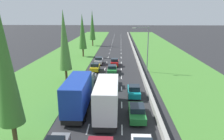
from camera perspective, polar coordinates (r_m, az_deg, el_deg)
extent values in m
plane|color=#28282B|center=(64.98, 0.95, 5.05)|extent=(300.00, 300.00, 0.00)
cube|color=#478433|center=(66.48, -10.06, 5.06)|extent=(14.00, 140.00, 0.04)
cube|color=#478433|center=(66.22, 13.50, 4.84)|extent=(14.00, 140.00, 0.04)
cube|color=#9E9B93|center=(65.02, 6.00, 5.35)|extent=(0.44, 120.00, 0.85)
cube|color=white|center=(22.37, -6.61, -15.71)|extent=(0.14, 2.00, 0.01)
cube|color=white|center=(27.63, -4.71, -9.34)|extent=(0.14, 2.00, 0.01)
cube|color=white|center=(33.15, -3.47, -5.04)|extent=(0.14, 2.00, 0.01)
cube|color=white|center=(38.81, -2.60, -1.97)|extent=(0.14, 2.00, 0.01)
cube|color=white|center=(44.56, -1.95, 0.30)|extent=(0.14, 2.00, 0.01)
cube|color=white|center=(50.37, -1.46, 2.06)|extent=(0.14, 2.00, 0.01)
cube|color=white|center=(56.21, -1.06, 3.45)|extent=(0.14, 2.00, 0.01)
cube|color=white|center=(62.09, -0.74, 4.58)|extent=(0.14, 2.00, 0.01)
cube|color=white|center=(67.99, -0.47, 5.51)|extent=(0.14, 2.00, 0.01)
cube|color=white|center=(73.90, -0.25, 6.29)|extent=(0.14, 2.00, 0.01)
cube|color=white|center=(79.83, -0.06, 6.96)|extent=(0.14, 2.00, 0.01)
cube|color=white|center=(85.77, 0.11, 7.53)|extent=(0.14, 2.00, 0.01)
cube|color=white|center=(91.71, 0.25, 8.03)|extent=(0.14, 2.00, 0.01)
cube|color=white|center=(97.67, 0.38, 8.47)|extent=(0.14, 2.00, 0.01)
cube|color=white|center=(103.63, 0.49, 8.86)|extent=(0.14, 2.00, 0.01)
cube|color=white|center=(109.59, 0.59, 9.21)|extent=(0.14, 2.00, 0.01)
cube|color=white|center=(115.55, 0.68, 9.52)|extent=(0.14, 2.00, 0.01)
cube|color=white|center=(121.52, 0.76, 9.80)|extent=(0.14, 2.00, 0.01)
cube|color=white|center=(22.14, 2.74, -15.98)|extent=(0.14, 2.00, 0.01)
cube|color=white|center=(27.45, 2.66, -9.48)|extent=(0.14, 2.00, 0.01)
cube|color=white|center=(32.99, 2.61, -5.12)|extent=(0.14, 2.00, 0.01)
cube|color=white|center=(38.68, 2.58, -2.04)|extent=(0.14, 2.00, 0.01)
cube|color=white|center=(44.44, 2.55, 0.26)|extent=(0.14, 2.00, 0.01)
cube|color=white|center=(50.26, 2.53, 2.02)|extent=(0.14, 2.00, 0.01)
cube|color=white|center=(56.12, 2.51, 3.42)|extent=(0.14, 2.00, 0.01)
cube|color=white|center=(62.01, 2.50, 4.55)|extent=(0.14, 2.00, 0.01)
cube|color=white|center=(67.91, 2.49, 5.48)|extent=(0.14, 2.00, 0.01)
cube|color=white|center=(73.83, 2.48, 6.27)|extent=(0.14, 2.00, 0.01)
cube|color=white|center=(79.77, 2.47, 6.94)|extent=(0.14, 2.00, 0.01)
cube|color=white|center=(85.71, 2.47, 7.51)|extent=(0.14, 2.00, 0.01)
cube|color=white|center=(91.66, 2.46, 8.02)|extent=(0.14, 2.00, 0.01)
cube|color=white|center=(97.61, 2.45, 8.46)|extent=(0.14, 2.00, 0.01)
cube|color=white|center=(103.57, 2.45, 8.84)|extent=(0.14, 2.00, 0.01)
cube|color=white|center=(109.54, 2.45, 9.19)|extent=(0.14, 2.00, 0.01)
cube|color=white|center=(115.51, 2.44, 9.50)|extent=(0.14, 2.00, 0.01)
cube|color=white|center=(121.48, 2.44, 9.78)|extent=(0.14, 2.00, 0.01)
cube|color=black|center=(26.50, -8.79, -9.18)|extent=(2.20, 9.40, 0.56)
cube|color=slate|center=(29.23, -7.59, -3.54)|extent=(2.40, 2.20, 2.50)
cube|color=#19389E|center=(24.76, -9.44, -6.15)|extent=(2.44, 7.20, 3.30)
cylinder|color=black|center=(29.79, -9.70, -6.98)|extent=(0.22, 0.64, 0.64)
cylinder|color=black|center=(29.42, -5.39, -7.12)|extent=(0.22, 0.64, 0.64)
cylinder|color=black|center=(24.94, -12.30, -11.70)|extent=(0.22, 0.64, 0.64)
cylinder|color=black|center=(24.50, -7.10, -11.97)|extent=(0.22, 0.64, 0.64)
cylinder|color=black|center=(24.02, -12.94, -12.85)|extent=(0.22, 0.64, 0.64)
cylinder|color=black|center=(23.56, -7.53, -13.16)|extent=(0.22, 0.64, 0.64)
cube|color=#237A33|center=(24.08, 6.78, -11.51)|extent=(1.76, 4.50, 0.72)
cube|color=#19232D|center=(23.66, 6.85, -10.24)|extent=(1.56, 1.90, 0.60)
cylinder|color=black|center=(25.44, 4.68, -10.82)|extent=(0.22, 0.64, 0.64)
cylinder|color=black|center=(25.56, 8.33, -10.81)|extent=(0.22, 0.64, 0.64)
cylinder|color=black|center=(22.96, 4.96, -13.88)|extent=(0.22, 0.64, 0.64)
cylinder|color=black|center=(23.10, 9.05, -13.84)|extent=(0.22, 0.64, 0.64)
cube|color=black|center=(25.01, -1.25, -10.53)|extent=(2.20, 9.40, 0.56)
cube|color=#237A33|center=(27.74, -0.81, -4.45)|extent=(2.40, 2.20, 2.50)
cube|color=silver|center=(23.22, -1.44, -7.42)|extent=(2.44, 7.20, 3.30)
cylinder|color=black|center=(28.21, -3.13, -8.08)|extent=(0.22, 0.64, 0.64)
cylinder|color=black|center=(28.09, 1.47, -8.16)|extent=(0.22, 0.64, 0.64)
cylinder|color=black|center=(23.30, -4.41, -13.40)|extent=(0.22, 0.64, 0.64)
cylinder|color=black|center=(23.16, 1.26, -13.54)|extent=(0.22, 0.64, 0.64)
cylinder|color=black|center=(22.37, -4.73, -14.72)|extent=(0.22, 0.64, 0.64)
cylinder|color=black|center=(22.22, 1.21, -14.88)|extent=(0.22, 0.64, 0.64)
cube|color=slate|center=(35.69, -6.05, -2.46)|extent=(1.76, 4.50, 0.72)
cube|color=#19232D|center=(35.36, -6.11, -1.51)|extent=(1.56, 1.90, 0.60)
cylinder|color=black|center=(37.23, -6.95, -2.32)|extent=(0.22, 0.64, 0.64)
cylinder|color=black|center=(37.01, -4.50, -2.36)|extent=(0.22, 0.64, 0.64)
cylinder|color=black|center=(34.62, -7.67, -3.70)|extent=(0.22, 0.64, 0.64)
cylinder|color=black|center=(34.39, -5.04, -3.76)|extent=(0.22, 0.64, 0.64)
cube|color=teal|center=(33.92, -0.23, -3.32)|extent=(1.76, 4.50, 0.72)
cube|color=#19232D|center=(33.58, -0.24, -2.34)|extent=(1.56, 1.90, 0.60)
cylinder|color=black|center=(35.40, -1.43, -3.14)|extent=(0.22, 0.64, 0.64)
cylinder|color=black|center=(35.34, 1.17, -3.17)|extent=(0.22, 0.64, 0.64)
cylinder|color=black|center=(32.77, -1.74, -4.67)|extent=(0.22, 0.64, 0.64)
cylinder|color=black|center=(32.70, 1.07, -4.71)|extent=(0.22, 0.64, 0.64)
cube|color=yellow|center=(42.81, -4.65, 0.60)|extent=(1.68, 3.90, 0.76)
cube|color=#19232D|center=(42.35, -4.72, 1.41)|extent=(1.52, 1.60, 0.64)
cylinder|color=black|center=(44.17, -5.43, 0.53)|extent=(0.22, 0.64, 0.64)
cylinder|color=black|center=(43.99, -3.47, 0.51)|extent=(0.22, 0.64, 0.64)
cylinder|color=black|center=(41.85, -5.86, -0.31)|extent=(0.22, 0.64, 0.64)
cylinder|color=black|center=(41.67, -3.80, -0.33)|extent=(0.22, 0.64, 0.64)
cube|color=teal|center=(30.01, 5.99, -5.90)|extent=(1.68, 3.90, 0.76)
cube|color=#19232D|center=(29.48, 6.06, -4.84)|extent=(1.52, 1.60, 0.64)
cylinder|color=black|center=(31.23, 4.44, -5.74)|extent=(0.22, 0.64, 0.64)
cylinder|color=black|center=(31.33, 7.23, -5.75)|extent=(0.22, 0.64, 0.64)
cylinder|color=black|center=(28.98, 4.61, -7.45)|extent=(0.22, 0.64, 0.64)
cylinder|color=black|center=(29.09, 7.62, -7.45)|extent=(0.22, 0.64, 0.64)
cube|color=#237A33|center=(41.29, 0.06, 0.07)|extent=(1.76, 4.50, 0.72)
cube|color=#19232D|center=(40.97, 0.05, 0.91)|extent=(1.56, 1.90, 0.60)
cylinder|color=black|center=(42.76, -0.94, 0.10)|extent=(0.22, 0.64, 0.64)
cylinder|color=black|center=(42.70, 1.21, 0.08)|extent=(0.22, 0.64, 0.64)
cylinder|color=black|center=(40.08, -1.16, -0.93)|extent=(0.22, 0.64, 0.64)
cylinder|color=black|center=(40.02, 1.13, -0.96)|extent=(0.22, 0.64, 0.64)
cube|color=silver|center=(48.82, -3.60, 2.44)|extent=(1.68, 3.90, 0.76)
cube|color=#19232D|center=(48.38, -3.65, 3.17)|extent=(1.52, 1.60, 0.64)
cylinder|color=black|center=(50.16, -4.32, 2.33)|extent=(0.22, 0.64, 0.64)
cylinder|color=black|center=(50.01, -2.59, 2.32)|extent=(0.22, 0.64, 0.64)
cylinder|color=black|center=(47.82, -4.64, 1.69)|extent=(0.22, 0.64, 0.64)
cylinder|color=black|center=(47.66, -2.83, 1.67)|extent=(0.22, 0.64, 0.64)
cube|color=red|center=(47.08, 0.72, 1.99)|extent=(1.68, 3.90, 0.76)
cube|color=#19232D|center=(46.63, 0.71, 2.75)|extent=(1.52, 1.60, 0.64)
cylinder|color=black|center=(48.37, -0.14, 1.89)|extent=(0.22, 0.64, 0.64)
cylinder|color=black|center=(48.33, 1.66, 1.87)|extent=(0.22, 0.64, 0.64)
cylinder|color=black|center=(46.02, -0.27, 1.20)|extent=(0.22, 0.64, 0.64)
cylinder|color=black|center=(45.98, 1.62, 1.18)|extent=(0.22, 0.64, 0.64)
cylinder|color=#4C3823|center=(21.24, -25.02, -15.56)|extent=(0.40, 0.40, 2.20)
cone|color=#3D752D|center=(18.98, -27.12, 1.11)|extent=(2.11, 2.11, 10.37)
cylinder|color=#4C3823|center=(36.89, -12.36, -1.47)|extent=(0.40, 0.40, 2.20)
cone|color=#4C7F38|center=(35.66, -12.91, 7.96)|extent=(2.10, 2.10, 10.00)
cylinder|color=#4C3823|center=(57.70, -7.88, 4.72)|extent=(0.40, 0.40, 2.20)
cone|color=#3D752D|center=(56.95, -8.09, 10.42)|extent=(2.09, 2.09, 9.31)
cylinder|color=#4C3823|center=(77.06, -5.29, 7.42)|extent=(0.40, 0.40, 2.20)
cone|color=#3D752D|center=(76.47, -5.40, 12.10)|extent=(2.11, 2.11, 10.40)
cylinder|color=gray|center=(41.90, 9.72, 5.43)|extent=(0.20, 0.20, 9.00)
cylinder|color=gray|center=(41.24, 8.02, 11.43)|extent=(2.80, 0.12, 0.12)
cube|color=silver|center=(41.13, 6.04, 11.35)|extent=(0.60, 0.28, 0.20)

